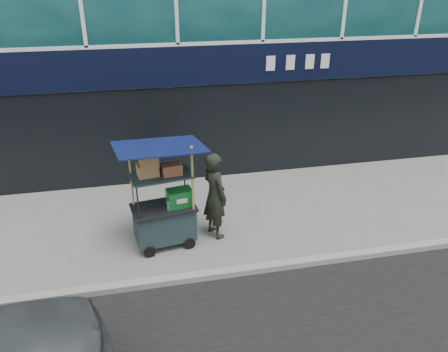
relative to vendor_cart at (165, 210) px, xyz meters
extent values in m
plane|color=slate|center=(0.70, -1.04, -0.76)|extent=(80.00, 80.00, 0.00)
cube|color=gray|center=(0.70, -1.24, -0.70)|extent=(80.00, 0.18, 0.12)
cube|color=black|center=(0.70, 2.82, 2.14)|extent=(15.68, 0.06, 0.90)
cube|color=black|center=(0.70, 2.86, 0.44)|extent=(15.68, 0.04, 2.40)
cube|color=black|center=(-0.02, 0.00, -0.29)|extent=(1.22, 0.82, 0.66)
cylinder|color=black|center=(-0.35, -0.40, -0.65)|extent=(0.23, 0.08, 0.23)
cylinder|color=black|center=(0.43, -0.28, -0.65)|extent=(0.23, 0.08, 0.23)
cube|color=black|center=(-0.02, 0.00, 0.06)|extent=(1.30, 0.91, 0.04)
cylinder|color=black|center=(-0.49, -0.35, 0.39)|extent=(0.03, 0.03, 0.71)
cylinder|color=black|center=(0.54, -0.20, 0.39)|extent=(0.03, 0.03, 0.71)
cylinder|color=black|center=(-0.57, 0.20, 0.39)|extent=(0.03, 0.03, 0.71)
cylinder|color=black|center=(0.45, 0.36, 0.39)|extent=(0.03, 0.03, 0.71)
cube|color=black|center=(-0.02, 0.00, 0.75)|extent=(1.22, 0.82, 0.03)
cylinder|color=#A6924B|center=(0.54, -0.20, 0.30)|extent=(0.05, 0.05, 2.12)
cylinder|color=#A6924B|center=(-0.57, 0.20, 0.25)|extent=(0.04, 0.04, 2.02)
cube|color=#0B0F42|center=(-0.02, 0.00, 1.31)|extent=(1.76, 1.36, 0.19)
cube|color=#106522|center=(0.30, 0.00, 0.24)|extent=(0.52, 0.40, 0.33)
cylinder|color=silver|center=(0.07, -0.17, 0.17)|extent=(0.07, 0.07, 0.19)
cylinder|color=blue|center=(0.07, -0.17, 0.28)|extent=(0.03, 0.03, 0.02)
cube|color=olive|center=(-0.26, 0.01, 0.88)|extent=(0.42, 0.34, 0.24)
cube|color=#996843|center=(0.18, -0.01, 0.86)|extent=(0.39, 0.31, 0.21)
cube|color=olive|center=(-0.23, 0.00, 1.09)|extent=(0.36, 0.29, 0.19)
imported|color=black|center=(1.01, 0.13, 0.14)|extent=(0.65, 0.78, 1.81)
camera|label=1|loc=(-0.39, -7.36, 4.23)|focal=35.00mm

